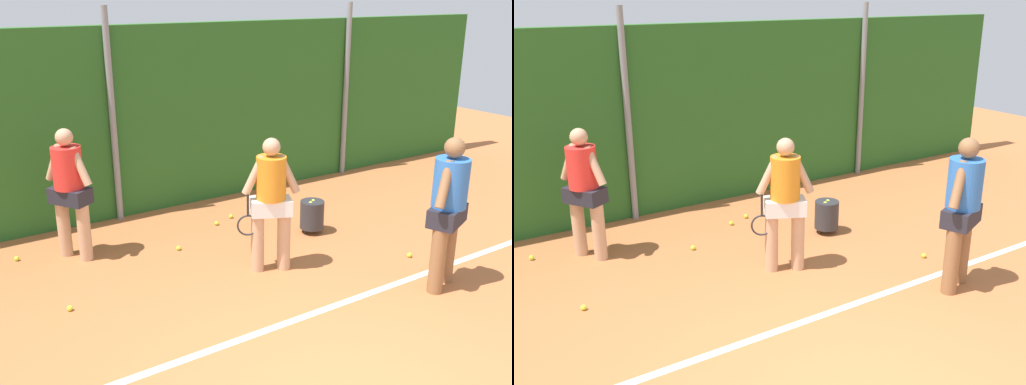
# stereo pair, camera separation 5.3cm
# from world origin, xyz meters

# --- Properties ---
(ground_plane) EXTENTS (24.83, 24.83, 0.00)m
(ground_plane) POSITION_xyz_m (0.00, 1.69, 0.00)
(ground_plane) COLOR #B76638
(hedge_fence_backdrop) EXTENTS (16.14, 0.25, 2.99)m
(hedge_fence_backdrop) POSITION_xyz_m (0.00, 5.75, 1.50)
(hedge_fence_backdrop) COLOR #286023
(hedge_fence_backdrop) RESTS_ON ground_plane
(fence_post_center) EXTENTS (0.10, 0.10, 3.28)m
(fence_post_center) POSITION_xyz_m (0.00, 5.58, 1.64)
(fence_post_center) COLOR gray
(fence_post_center) RESTS_ON ground_plane
(fence_post_right) EXTENTS (0.10, 0.10, 3.28)m
(fence_post_right) POSITION_xyz_m (4.66, 5.58, 1.64)
(fence_post_right) COLOR gray
(fence_post_right) RESTS_ON ground_plane
(court_baseline_paint) EXTENTS (11.79, 0.10, 0.01)m
(court_baseline_paint) POSITION_xyz_m (0.00, 1.57, 0.00)
(court_baseline_paint) COLOR white
(court_baseline_paint) RESTS_ON ground_plane
(player_foreground_near) EXTENTS (0.75, 0.50, 1.89)m
(player_foreground_near) POSITION_xyz_m (2.50, 1.25, 1.06)
(player_foreground_near) COLOR #8C603D
(player_foreground_near) RESTS_ON ground_plane
(player_midcourt) EXTENTS (0.77, 0.50, 1.77)m
(player_midcourt) POSITION_xyz_m (1.00, 2.77, 0.99)
(player_midcourt) COLOR tan
(player_midcourt) RESTS_ON ground_plane
(player_backcourt_far) EXTENTS (0.54, 0.66, 1.80)m
(player_backcourt_far) POSITION_xyz_m (-1.02, 4.53, 1.01)
(player_backcourt_far) COLOR tan
(player_backcourt_far) RESTS_ON ground_plane
(ball_hopper) EXTENTS (0.36, 0.36, 0.51)m
(ball_hopper) POSITION_xyz_m (2.22, 3.46, 0.29)
(ball_hopper) COLOR #2D2D33
(ball_hopper) RESTS_ON ground_plane
(tennis_ball_0) EXTENTS (0.07, 0.07, 0.07)m
(tennis_ball_0) POSITION_xyz_m (2.81, 2.03, 0.03)
(tennis_ball_0) COLOR #CCDB33
(tennis_ball_0) RESTS_ON ground_plane
(tennis_ball_1) EXTENTS (0.07, 0.07, 0.07)m
(tennis_ball_1) POSITION_xyz_m (-1.75, 4.85, 0.03)
(tennis_ball_1) COLOR #CCDB33
(tennis_ball_1) RESTS_ON ground_plane
(tennis_ball_2) EXTENTS (0.07, 0.07, 0.07)m
(tennis_ball_2) POSITION_xyz_m (1.15, 4.49, 0.03)
(tennis_ball_2) COLOR #CCDB33
(tennis_ball_2) RESTS_ON ground_plane
(tennis_ball_4) EXTENTS (0.07, 0.07, 0.07)m
(tennis_ball_4) POSITION_xyz_m (1.49, 4.62, 0.03)
(tennis_ball_4) COLOR #CCDB33
(tennis_ball_4) RESTS_ON ground_plane
(tennis_ball_5) EXTENTS (0.07, 0.07, 0.07)m
(tennis_ball_5) POSITION_xyz_m (4.71, 3.00, 0.03)
(tennis_ball_5) COLOR #CCDB33
(tennis_ball_5) RESTS_ON ground_plane
(tennis_ball_6) EXTENTS (0.07, 0.07, 0.07)m
(tennis_ball_6) POSITION_xyz_m (-1.53, 3.14, 0.03)
(tennis_ball_6) COLOR #CCDB33
(tennis_ball_6) RESTS_ON ground_plane
(tennis_ball_7) EXTENTS (0.07, 0.07, 0.07)m
(tennis_ball_7) POSITION_xyz_m (0.25, 3.97, 0.03)
(tennis_ball_7) COLOR #CCDB33
(tennis_ball_7) RESTS_ON ground_plane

